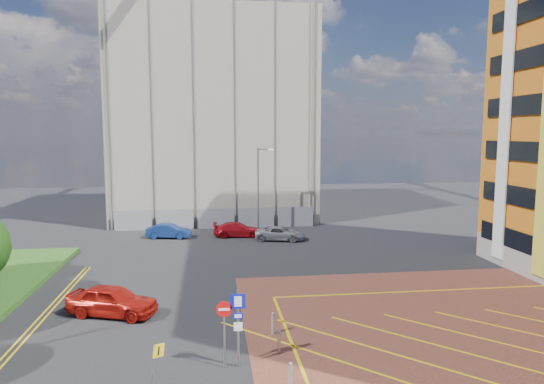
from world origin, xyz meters
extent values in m
plane|color=black|center=(0.00, 0.00, 0.00)|extent=(140.00, 140.00, 0.00)
cylinder|color=#9EA0A8|center=(4.00, 28.00, 4.00)|extent=(0.16, 0.16, 8.00)
cylinder|color=#9EA0A8|center=(4.60, 28.00, 7.88)|extent=(1.20, 0.10, 0.10)
cube|color=silver|center=(5.20, 28.00, 7.85)|extent=(0.50, 0.15, 0.12)
cylinder|color=#9EA0A8|center=(0.50, 1.00, 1.60)|extent=(0.10, 0.10, 3.20)
cube|color=#0911A8|center=(0.50, 0.97, 2.75)|extent=(0.60, 0.04, 0.60)
cube|color=white|center=(0.50, 0.94, 2.75)|extent=(0.30, 0.02, 0.42)
cube|color=#0911A8|center=(0.50, 0.97, 2.15)|extent=(0.40, 0.04, 0.25)
cube|color=white|center=(0.50, 0.94, 2.15)|extent=(0.28, 0.02, 0.14)
cube|color=white|center=(0.50, 0.97, 1.70)|extent=(0.35, 0.04, 0.35)
cylinder|color=#9EA0A8|center=(-0.05, 1.00, 1.35)|extent=(0.08, 0.08, 2.70)
cylinder|color=red|center=(-0.05, 0.97, 2.45)|extent=(0.64, 0.04, 0.64)
cube|color=white|center=(-0.05, 0.94, 2.45)|extent=(0.44, 0.02, 0.10)
cylinder|color=#9EA0A8|center=(-2.57, -1.45, 1.10)|extent=(0.47, 0.08, 2.18)
cube|color=yellow|center=(-2.35, -1.48, 2.00)|extent=(0.40, 0.40, 0.52)
cylinder|color=black|center=(2.30, -1.00, 0.47)|extent=(0.14, 0.14, 0.90)
cylinder|color=#9EA0A8|center=(2.30, 2.00, 0.47)|extent=(0.14, 0.14, 0.90)
cylinder|color=black|center=(2.30, 4.00, 0.47)|extent=(0.14, 0.14, 0.90)
cube|color=#ADA58E|center=(0.00, 40.00, 11.00)|extent=(21.20, 19.20, 22.00)
cube|color=yellow|center=(2.00, 42.00, 17.00)|extent=(0.90, 0.90, 34.00)
cube|color=gray|center=(1.00, 30.00, 1.00)|extent=(21.60, 0.06, 2.00)
imported|color=#AA150E|center=(-5.63, 7.42, 0.79)|extent=(5.01, 3.31, 1.59)
imported|color=navy|center=(-4.28, 26.07, 0.65)|extent=(4.10, 2.01, 1.29)
imported|color=#A90E16|center=(1.91, 25.91, 0.65)|extent=(4.58, 2.12, 1.30)
imported|color=#A3A3A9|center=(5.51, 23.95, 0.61)|extent=(4.71, 2.98, 1.21)
camera|label=1|loc=(-0.52, -17.58, 9.36)|focal=32.00mm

